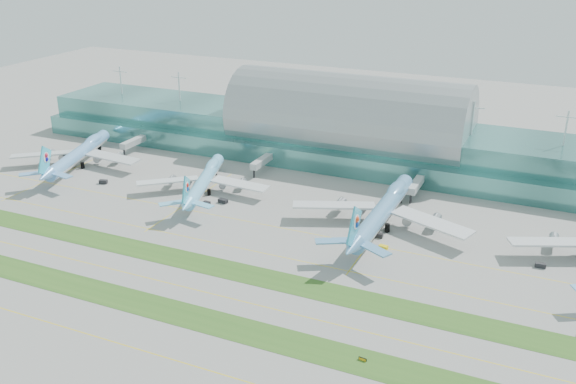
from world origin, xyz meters
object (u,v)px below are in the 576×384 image
at_px(airliner_b, 205,179).
at_px(taxiway_sign_east, 363,359).
at_px(airliner_a, 79,153).
at_px(terminal, 348,132).
at_px(airliner_c, 383,209).

distance_m(airliner_b, taxiway_sign_east, 135.09).
relative_size(airliner_a, taxiway_sign_east, 31.53).
relative_size(terminal, airliner_b, 5.09).
relative_size(terminal, taxiway_sign_east, 144.53).
bearing_deg(airliner_c, taxiway_sign_east, -77.05).
distance_m(terminal, airliner_b, 81.08).
relative_size(terminal, airliner_c, 4.11).
bearing_deg(airliner_b, airliner_a, 158.77).
bearing_deg(terminal, airliner_c, -60.73).
xyz_separation_m(airliner_b, airliner_c, (82.67, -2.28, 1.21)).
xyz_separation_m(terminal, taxiway_sign_east, (59.03, -156.17, -13.74)).
distance_m(airliner_a, airliner_b, 74.81).
bearing_deg(taxiway_sign_east, airliner_c, 108.51).
bearing_deg(airliner_c, terminal, 119.36).
xyz_separation_m(airliner_a, airliner_b, (74.65, -4.84, -0.62)).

